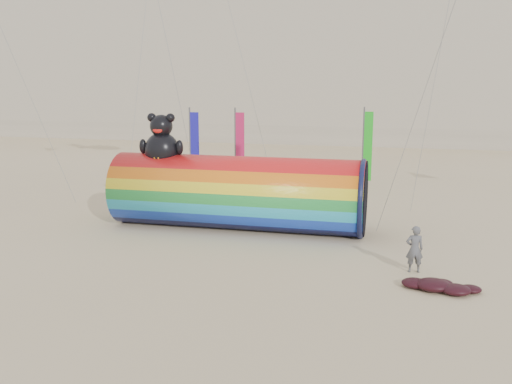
% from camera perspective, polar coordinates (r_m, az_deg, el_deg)
% --- Properties ---
extents(ground, '(160.00, 160.00, 0.00)m').
position_cam_1_polar(ground, '(23.00, -2.11, -6.54)').
color(ground, '#CCB58C').
rests_on(ground, ground).
extents(hotel_building, '(60.40, 15.40, 20.60)m').
position_cam_1_polar(hotel_building, '(69.44, -1.36, 14.12)').
color(hotel_building, '#B7AD99').
rests_on(hotel_building, ground).
extents(windsock_assembly, '(11.91, 3.63, 5.49)m').
position_cam_1_polar(windsock_assembly, '(26.90, -1.90, 0.13)').
color(windsock_assembly, red).
rests_on(windsock_assembly, ground).
extents(kite_handler, '(0.71, 0.53, 1.76)m').
position_cam_1_polar(kite_handler, '(21.85, 15.57, -5.53)').
color(kite_handler, '#54555B').
rests_on(kite_handler, ground).
extents(fabric_bundle, '(2.62, 1.35, 0.41)m').
position_cam_1_polar(fabric_bundle, '(20.46, 17.88, -8.92)').
color(fabric_bundle, '#3C0A14').
rests_on(fabric_bundle, ground).
extents(festival_banners, '(11.36, 3.32, 5.20)m').
position_cam_1_polar(festival_banners, '(36.64, 1.10, 4.46)').
color(festival_banners, '#59595E').
rests_on(festival_banners, ground).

